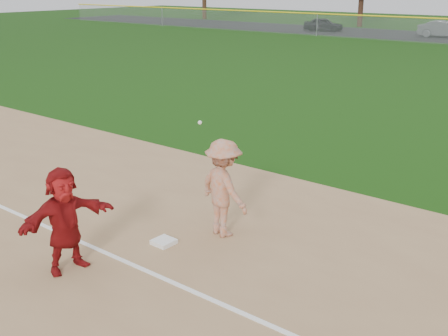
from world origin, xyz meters
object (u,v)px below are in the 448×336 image
Objects in this scene: car_left at (324,24)px; base_runner at (64,220)px; first_base at (164,242)px; car_mid at (444,29)px.

base_runner is at bearing -173.50° from car_left.
first_base is 0.09× the size of car_mid.
first_base is 46.70m from car_mid.
base_runner reaches higher than car_mid.
car_left is at bearing 33.91° from base_runner.
car_left is at bearing 83.52° from car_mid.
car_left is (-21.01, 46.51, -0.28)m from base_runner.
car_mid is (11.69, 0.86, 0.06)m from car_left.
first_base is 0.10× the size of car_left.
car_left is (-21.63, 44.77, 0.61)m from first_base.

